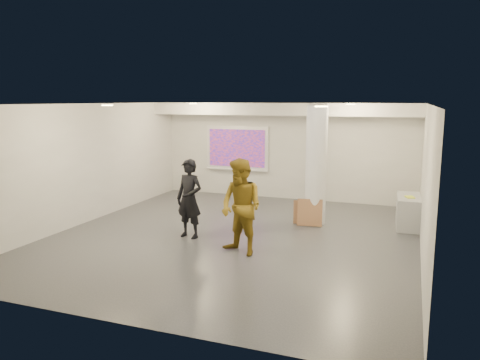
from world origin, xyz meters
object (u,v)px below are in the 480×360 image
at_px(projection_screen, 237,149).
at_px(woman, 189,199).
at_px(credenza, 408,212).
at_px(column, 316,165).
at_px(man, 241,207).

distance_m(projection_screen, woman, 4.93).
xyz_separation_m(credenza, woman, (-4.64, -2.66, 0.51)).
bearing_deg(credenza, column, -170.92).
bearing_deg(projection_screen, man, -68.56).
distance_m(projection_screen, credenza, 5.86).
distance_m(woman, man, 1.64).
xyz_separation_m(column, woman, (-2.42, -2.19, -0.61)).
bearing_deg(woman, credenza, 40.34).
bearing_deg(column, man, -107.91).
relative_size(column, woman, 1.68).
relative_size(projection_screen, man, 1.08).
distance_m(credenza, man, 4.63).
distance_m(column, man, 3.07).
distance_m(credenza, woman, 5.38).
height_order(column, credenza, column).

